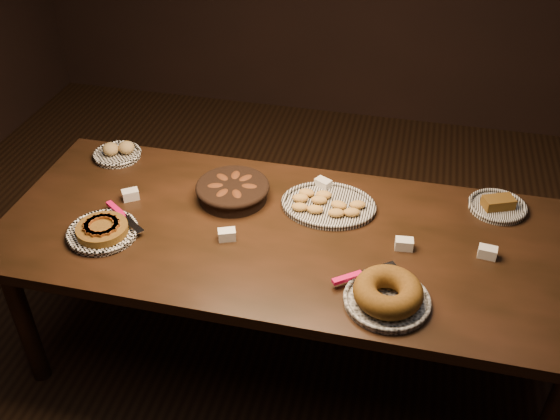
% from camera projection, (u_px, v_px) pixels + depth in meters
% --- Properties ---
extents(ground, '(5.00, 5.00, 0.00)m').
position_uv_depth(ground, '(287.00, 354.00, 3.00)').
color(ground, black).
rests_on(ground, ground).
extents(buffet_table, '(2.40, 1.00, 0.75)m').
position_uv_depth(buffet_table, '(288.00, 246.00, 2.59)').
color(buffet_table, black).
rests_on(buffet_table, ground).
extents(apple_tart_plate, '(0.32, 0.33, 0.06)m').
position_uv_depth(apple_tart_plate, '(103.00, 230.00, 2.53)').
color(apple_tart_plate, white).
rests_on(apple_tart_plate, buffet_table).
extents(madeleine_platter, '(0.40, 0.33, 0.05)m').
position_uv_depth(madeleine_platter, '(328.00, 205.00, 2.67)').
color(madeleine_platter, black).
rests_on(madeleine_platter, buffet_table).
extents(bundt_cake_plate, '(0.37, 0.36, 0.10)m').
position_uv_depth(bundt_cake_plate, '(387.00, 294.00, 2.20)').
color(bundt_cake_plate, black).
rests_on(bundt_cake_plate, buffet_table).
extents(croissant_basket, '(0.39, 0.39, 0.08)m').
position_uv_depth(croissant_basket, '(233.00, 190.00, 2.71)').
color(croissant_basket, black).
rests_on(croissant_basket, buffet_table).
extents(bread_roll_plate, '(0.23, 0.23, 0.07)m').
position_uv_depth(bread_roll_plate, '(118.00, 152.00, 3.01)').
color(bread_roll_plate, white).
rests_on(bread_roll_plate, buffet_table).
extents(loaf_plate, '(0.25, 0.25, 0.06)m').
position_uv_depth(loaf_plate, '(498.00, 206.00, 2.67)').
color(loaf_plate, black).
rests_on(loaf_plate, buffet_table).
extents(tent_cards, '(1.59, 0.52, 0.04)m').
position_uv_depth(tent_cards, '(310.00, 220.00, 2.58)').
color(tent_cards, white).
rests_on(tent_cards, buffet_table).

